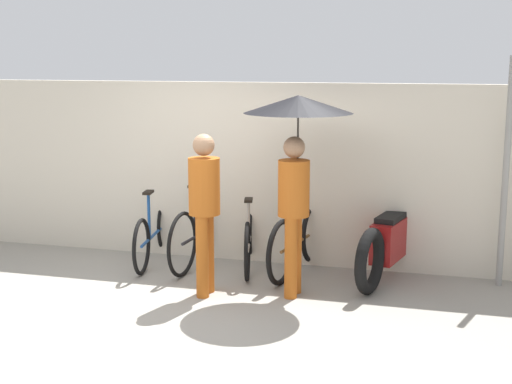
{
  "coord_description": "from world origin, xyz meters",
  "views": [
    {
      "loc": [
        2.49,
        -6.01,
        2.43
      ],
      "look_at": [
        0.51,
        1.24,
        1.0
      ],
      "focal_mm": 50.0,
      "sensor_mm": 36.0,
      "label": 1
    }
  ],
  "objects_px": {
    "parked_bicycle_0": "(154,233)",
    "pedestrian_center": "(297,135)",
    "parked_bicycle_2": "(249,238)",
    "pedestrian_leading": "(204,202)",
    "parked_bicycle_1": "(202,231)",
    "parked_bicycle_3": "(298,240)",
    "motorcycle": "(390,243)"
  },
  "relations": [
    {
      "from": "parked_bicycle_1",
      "to": "motorcycle",
      "type": "bearing_deg",
      "value": -84.72
    },
    {
      "from": "parked_bicycle_1",
      "to": "motorcycle",
      "type": "xyz_separation_m",
      "value": [
        2.2,
        0.05,
        0.0
      ]
    },
    {
      "from": "pedestrian_leading",
      "to": "parked_bicycle_2",
      "type": "bearing_deg",
      "value": 79.99
    },
    {
      "from": "parked_bicycle_0",
      "to": "parked_bicycle_1",
      "type": "bearing_deg",
      "value": -92.76
    },
    {
      "from": "parked_bicycle_2",
      "to": "parked_bicycle_3",
      "type": "distance_m",
      "value": 0.6
    },
    {
      "from": "parked_bicycle_1",
      "to": "parked_bicycle_2",
      "type": "height_order",
      "value": "parked_bicycle_2"
    },
    {
      "from": "parked_bicycle_3",
      "to": "parked_bicycle_2",
      "type": "bearing_deg",
      "value": 95.49
    },
    {
      "from": "parked_bicycle_0",
      "to": "pedestrian_center",
      "type": "xyz_separation_m",
      "value": [
        1.89,
        -0.7,
        1.31
      ]
    },
    {
      "from": "parked_bicycle_1",
      "to": "parked_bicycle_3",
      "type": "relative_size",
      "value": 1.08
    },
    {
      "from": "parked_bicycle_3",
      "to": "pedestrian_leading",
      "type": "height_order",
      "value": "pedestrian_leading"
    },
    {
      "from": "pedestrian_leading",
      "to": "pedestrian_center",
      "type": "bearing_deg",
      "value": 18.74
    },
    {
      "from": "pedestrian_center",
      "to": "motorcycle",
      "type": "relative_size",
      "value": 1.02
    },
    {
      "from": "motorcycle",
      "to": "pedestrian_leading",
      "type": "bearing_deg",
      "value": 134.91
    },
    {
      "from": "parked_bicycle_1",
      "to": "parked_bicycle_3",
      "type": "xyz_separation_m",
      "value": [
        1.18,
        -0.06,
        -0.01
      ]
    },
    {
      "from": "pedestrian_center",
      "to": "parked_bicycle_2",
      "type": "bearing_deg",
      "value": 136.57
    },
    {
      "from": "parked_bicycle_0",
      "to": "pedestrian_center",
      "type": "relative_size",
      "value": 0.84
    },
    {
      "from": "parked_bicycle_3",
      "to": "pedestrian_center",
      "type": "relative_size",
      "value": 0.82
    },
    {
      "from": "parked_bicycle_2",
      "to": "pedestrian_leading",
      "type": "bearing_deg",
      "value": 157.32
    },
    {
      "from": "parked_bicycle_0",
      "to": "parked_bicycle_2",
      "type": "height_order",
      "value": "parked_bicycle_2"
    },
    {
      "from": "parked_bicycle_2",
      "to": "pedestrian_leading",
      "type": "distance_m",
      "value": 1.24
    },
    {
      "from": "motorcycle",
      "to": "pedestrian_center",
      "type": "bearing_deg",
      "value": 144.69
    },
    {
      "from": "parked_bicycle_0",
      "to": "parked_bicycle_3",
      "type": "xyz_separation_m",
      "value": [
        1.77,
        -0.0,
        0.03
      ]
    },
    {
      "from": "parked_bicycle_0",
      "to": "pedestrian_center",
      "type": "distance_m",
      "value": 2.4
    },
    {
      "from": "parked_bicycle_2",
      "to": "parked_bicycle_3",
      "type": "height_order",
      "value": "parked_bicycle_2"
    },
    {
      "from": "parked_bicycle_1",
      "to": "parked_bicycle_2",
      "type": "bearing_deg",
      "value": -87.62
    },
    {
      "from": "parked_bicycle_1",
      "to": "parked_bicycle_3",
      "type": "distance_m",
      "value": 1.18
    },
    {
      "from": "parked_bicycle_1",
      "to": "parked_bicycle_0",
      "type": "bearing_deg",
      "value": 99.94
    },
    {
      "from": "pedestrian_leading",
      "to": "motorcycle",
      "type": "xyz_separation_m",
      "value": [
        1.79,
        1.12,
        -0.59
      ]
    },
    {
      "from": "parked_bicycle_2",
      "to": "parked_bicycle_1",
      "type": "bearing_deg",
      "value": 75.03
    },
    {
      "from": "parked_bicycle_2",
      "to": "parked_bicycle_3",
      "type": "bearing_deg",
      "value": -107.86
    },
    {
      "from": "pedestrian_center",
      "to": "motorcycle",
      "type": "xyz_separation_m",
      "value": [
        0.9,
        0.81,
        -1.26
      ]
    },
    {
      "from": "parked_bicycle_0",
      "to": "motorcycle",
      "type": "distance_m",
      "value": 2.8
    }
  ]
}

